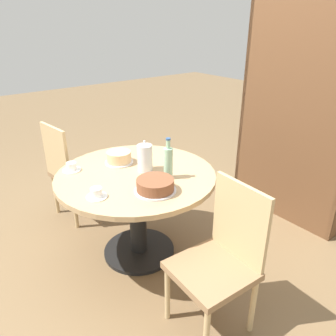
# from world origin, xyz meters

# --- Properties ---
(ground_plane) EXTENTS (14.00, 14.00, 0.00)m
(ground_plane) POSITION_xyz_m (0.00, 0.00, 0.00)
(ground_plane) COLOR brown
(dining_table) EXTENTS (1.16, 1.16, 0.71)m
(dining_table) POSITION_xyz_m (0.00, 0.00, 0.54)
(dining_table) COLOR black
(dining_table) RESTS_ON ground_plane
(chair_a) EXTENTS (0.44, 0.44, 0.92)m
(chair_a) POSITION_xyz_m (0.84, 0.02, 0.48)
(chair_a) COLOR tan
(chair_a) RESTS_ON ground_plane
(chair_b) EXTENTS (0.46, 0.46, 0.92)m
(chair_b) POSITION_xyz_m (-0.83, -0.16, 0.48)
(chair_b) COLOR tan
(chair_b) RESTS_ON ground_plane
(bookshelf) EXTENTS (1.07, 0.28, 1.95)m
(bookshelf) POSITION_xyz_m (0.35, 1.46, 0.94)
(bookshelf) COLOR brown
(bookshelf) RESTS_ON ground_plane
(coffee_pot) EXTENTS (0.11, 0.11, 0.23)m
(coffee_pot) POSITION_xyz_m (0.00, 0.08, 0.81)
(coffee_pot) COLOR silver
(coffee_pot) RESTS_ON dining_table
(water_bottle) EXTENTS (0.06, 0.06, 0.30)m
(water_bottle) POSITION_xyz_m (0.20, 0.14, 0.83)
(water_bottle) COLOR #99C6A3
(water_bottle) RESTS_ON dining_table
(cake_main) EXTENTS (0.27, 0.27, 0.09)m
(cake_main) POSITION_xyz_m (0.31, -0.05, 0.75)
(cake_main) COLOR silver
(cake_main) RESTS_ON dining_table
(cake_second) EXTENTS (0.22, 0.22, 0.09)m
(cake_second) POSITION_xyz_m (-0.23, 0.00, 0.75)
(cake_second) COLOR silver
(cake_second) RESTS_ON dining_table
(cup_a) EXTENTS (0.13, 0.13, 0.06)m
(cup_a) POSITION_xyz_m (0.15, -0.38, 0.73)
(cup_a) COLOR white
(cup_a) RESTS_ON dining_table
(cup_b) EXTENTS (0.13, 0.13, 0.06)m
(cup_b) POSITION_xyz_m (-0.33, -0.35, 0.73)
(cup_b) COLOR white
(cup_b) RESTS_ON dining_table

